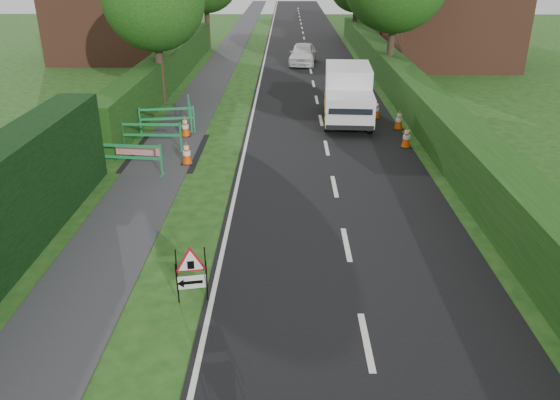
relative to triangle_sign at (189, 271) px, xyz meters
name	(u,v)px	position (x,y,z in m)	size (l,w,h in m)	color
ground	(216,382)	(0.73, -2.16, -0.71)	(120.00, 120.00, 0.00)	#164213
road_surface	(306,47)	(3.23, 32.84, -0.71)	(6.00, 90.00, 0.02)	black
footpath	(232,46)	(-2.27, 32.84, -0.71)	(2.00, 90.00, 0.02)	#2D2D30
hedge_west_far	(171,84)	(-4.27, 19.84, -0.71)	(1.00, 24.00, 1.80)	#14380F
hedge_east	(414,115)	(7.23, 13.84, -0.71)	(1.20, 50.00, 1.50)	#14380F
house_west	(114,12)	(-9.27, 27.84, 2.18)	(7.50, 7.40, 7.88)	brown
house_east_a	(451,15)	(11.73, 25.84, 2.18)	(7.50, 7.40, 7.88)	brown
triangle_sign	(189,271)	(0.00, 0.00, 0.00)	(0.82, 0.82, 1.02)	black
works_van	(348,94)	(4.28, 12.88, 0.40)	(2.09, 4.73, 2.11)	silver
traffic_cone_0	(407,137)	(6.02, 9.48, -0.32)	(0.38, 0.38, 0.79)	black
traffic_cone_1	(399,119)	(6.17, 11.68, -0.32)	(0.38, 0.38, 0.79)	black
traffic_cone_2	(376,109)	(5.51, 13.23, -0.32)	(0.38, 0.38, 0.79)	black
traffic_cone_3	(187,153)	(-1.38, 7.71, -0.32)	(0.38, 0.38, 0.79)	black
traffic_cone_4	(185,126)	(-1.93, 10.66, -0.32)	(0.38, 0.38, 0.79)	black
ped_barrier_0	(129,155)	(-2.95, 6.77, -0.08)	(2.09, 0.58, 1.00)	#188742
ped_barrier_1	(152,133)	(-2.79, 9.06, -0.08)	(2.07, 0.40, 1.00)	#188742
ped_barrier_2	(167,117)	(-2.68, 11.13, -0.08)	(2.09, 0.67, 1.00)	#188742
ped_barrier_3	(190,109)	(-2.00, 12.18, -0.08)	(0.78, 2.09, 1.00)	#188742
redwhite_plank	(140,165)	(-2.90, 7.64, -0.71)	(1.50, 0.04, 0.25)	red
hatchback_car	(303,54)	(2.81, 25.58, -0.07)	(1.52, 3.78, 1.29)	white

